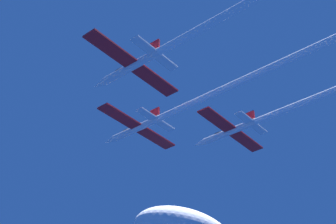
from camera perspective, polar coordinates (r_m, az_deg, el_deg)
jet_lead at (r=89.87m, az=4.75°, el=1.91°), size 20.49×64.15×3.39m
jet_left_wing at (r=72.80m, az=7.30°, el=11.54°), size 20.49×67.92×3.39m
jet_right_wing at (r=93.70m, az=18.19°, el=2.13°), size 20.49×71.50×3.39m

